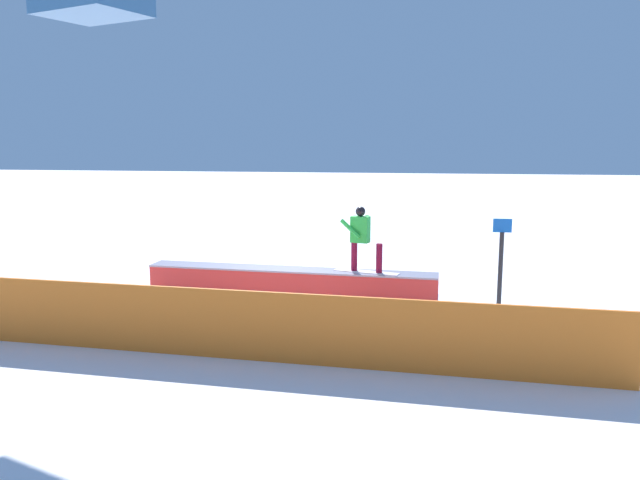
# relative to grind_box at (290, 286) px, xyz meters

# --- Properties ---
(ground_plane) EXTENTS (120.00, 120.00, 0.00)m
(ground_plane) POSITION_rel_grind_box_xyz_m (0.00, 0.00, -0.34)
(ground_plane) COLOR white
(grind_box) EXTENTS (6.80, 0.92, 0.76)m
(grind_box) POSITION_rel_grind_box_xyz_m (0.00, 0.00, 0.00)
(grind_box) COLOR red
(grind_box) RESTS_ON ground_plane
(snowboarder) EXTENTS (1.52, 0.63, 1.48)m
(snowboarder) POSITION_rel_grind_box_xyz_m (-1.67, 0.04, 1.22)
(snowboarder) COLOR silver
(snowboarder) RESTS_ON grind_box
(safety_fence) EXTENTS (12.56, 0.55, 1.20)m
(safety_fence) POSITION_rel_grind_box_xyz_m (0.00, 3.94, 0.26)
(safety_fence) COLOR orange
(safety_fence) RESTS_ON ground_plane
(trail_marker) EXTENTS (0.40, 0.10, 1.99)m
(trail_marker) POSITION_rel_grind_box_xyz_m (-4.74, -0.31, 0.72)
(trail_marker) COLOR #262628
(trail_marker) RESTS_ON ground_plane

